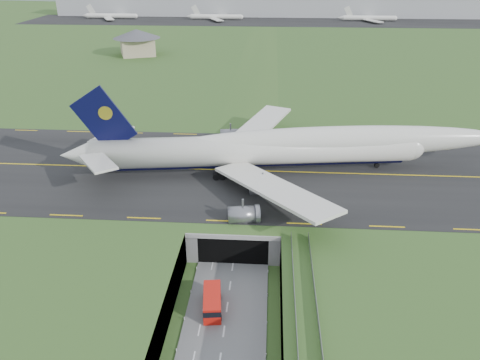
{
  "coord_description": "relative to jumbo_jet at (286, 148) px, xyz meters",
  "views": [
    {
      "loc": [
        5.61,
        -57.35,
        48.28
      ],
      "look_at": [
        0.39,
        20.0,
        10.25
      ],
      "focal_mm": 35.0,
      "sensor_mm": 36.0,
      "label": 1
    }
  ],
  "objects": [
    {
      "name": "ground",
      "position": [
        -9.01,
        -33.56,
        -11.35
      ],
      "size": [
        900.0,
        900.0,
        0.0
      ],
      "primitive_type": "plane",
      "color": "#2C5020",
      "rests_on": "ground"
    },
    {
      "name": "airfield_deck",
      "position": [
        -9.01,
        -33.56,
        -8.35
      ],
      "size": [
        800.0,
        800.0,
        6.0
      ],
      "primitive_type": "cube",
      "color": "gray",
      "rests_on": "ground"
    },
    {
      "name": "trench_road",
      "position": [
        -9.01,
        -41.06,
        -11.25
      ],
      "size": [
        12.0,
        75.0,
        0.2
      ],
      "primitive_type": "cube",
      "color": "slate",
      "rests_on": "ground"
    },
    {
      "name": "taxiway",
      "position": [
        -9.01,
        -0.56,
        -5.26
      ],
      "size": [
        800.0,
        44.0,
        0.18
      ],
      "primitive_type": "cube",
      "color": "black",
      "rests_on": "airfield_deck"
    },
    {
      "name": "tunnel_portal",
      "position": [
        -9.01,
        -16.84,
        -8.02
      ],
      "size": [
        17.0,
        22.3,
        6.0
      ],
      "color": "gray",
      "rests_on": "ground"
    },
    {
      "name": "jumbo_jet",
      "position": [
        0.0,
        0.0,
        0.0
      ],
      "size": [
        92.79,
        59.57,
        19.9
      ],
      "rotation": [
        0.0,
        0.0,
        0.14
      ],
      "color": "silver",
      "rests_on": "ground"
    },
    {
      "name": "shuttle_tram",
      "position": [
        -11.16,
        -37.11,
        -9.78
      ],
      "size": [
        3.42,
        7.2,
        2.84
      ],
      "rotation": [
        0.0,
        0.0,
        0.12
      ],
      "color": "red",
      "rests_on": "ground"
    },
    {
      "name": "service_building",
      "position": [
        -63.73,
        119.96,
        1.36
      ],
      "size": [
        26.77,
        26.77,
        11.33
      ],
      "rotation": [
        0.0,
        0.0,
        0.36
      ],
      "color": "tan",
      "rests_on": "ground"
    },
    {
      "name": "cargo_terminal",
      "position": [
        -9.23,
        265.86,
        2.61
      ],
      "size": [
        320.0,
        67.0,
        15.6
      ],
      "color": "#B2B2B2",
      "rests_on": "ground"
    },
    {
      "name": "distant_hills",
      "position": [
        55.37,
        396.44,
        -15.35
      ],
      "size": [
        700.0,
        91.0,
        60.0
      ],
      "color": "#4E5E5A",
      "rests_on": "ground"
    }
  ]
}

